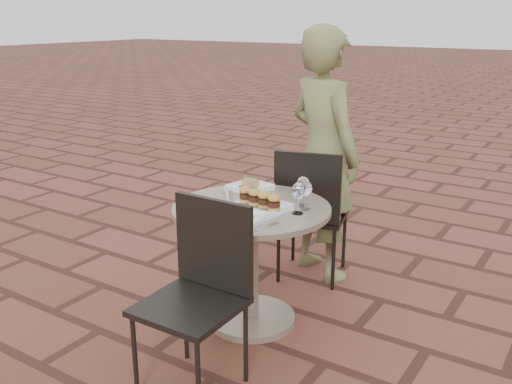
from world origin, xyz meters
The scene contains 13 objects.
ground centered at (0.00, 0.00, 0.00)m, with size 60.00×60.00×0.00m, color brown.
cafe_table centered at (-0.15, -0.26, 0.48)m, with size 0.90×0.90×0.73m.
chair_far centered at (-0.12, 0.43, 0.55)m, with size 0.53×0.53×0.93m.
chair_near centered at (-0.04, -0.86, 0.55)m, with size 0.44×0.44×0.93m.
diner centered at (-0.12, 0.59, 0.86)m, with size 0.63×0.41×1.71m, color brown.
plate_salmon centered at (-0.34, 0.02, 0.75)m, with size 0.26×0.26×0.06m.
plate_sliders centered at (-0.07, -0.29, 0.77)m, with size 0.32×0.32×0.18m.
plate_tuna centered at (-0.07, -0.46, 0.74)m, with size 0.25×0.25×0.03m.
wine_glass_right centered at (0.13, -0.22, 0.85)m, with size 0.07×0.07×0.18m.
wine_glass_mid centered at (0.09, -0.09, 0.85)m, with size 0.07×0.07×0.17m.
wine_glass_far centered at (0.13, -0.13, 0.85)m, with size 0.07×0.07×0.16m.
steel_ramekin centered at (-0.36, -0.19, 0.75)m, with size 0.06×0.06×0.05m, color silver.
cutlery_set centered at (0.08, -0.49, 0.73)m, with size 0.08×0.19×0.00m, color silver, non-canonical shape.
Camera 1 is at (1.53, -2.81, 1.77)m, focal length 40.00 mm.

